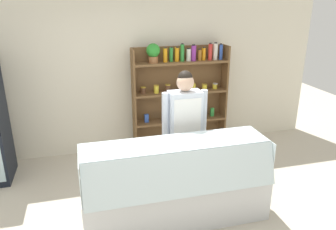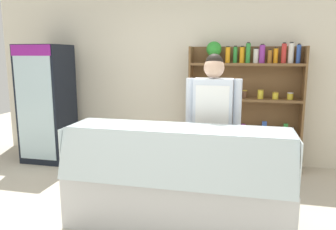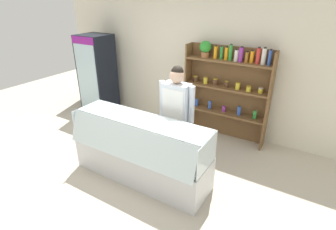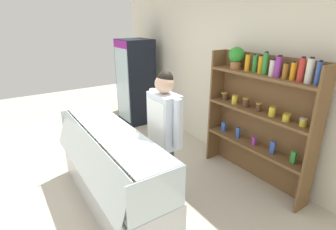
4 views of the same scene
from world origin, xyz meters
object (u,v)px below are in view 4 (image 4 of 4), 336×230
at_px(shelving_unit, 259,110).
at_px(shop_clerk, 164,128).
at_px(drinks_fridge, 136,82).
at_px(deli_display_case, 113,182).

height_order(shelving_unit, shop_clerk, shelving_unit).
distance_m(shelving_unit, shop_clerk, 1.39).
height_order(drinks_fridge, deli_display_case, drinks_fridge).
distance_m(shelving_unit, deli_display_case, 2.17).
relative_size(drinks_fridge, deli_display_case, 0.85).
bearing_deg(shelving_unit, drinks_fridge, -173.82).
relative_size(shelving_unit, deli_display_case, 0.86).
distance_m(drinks_fridge, shop_clerk, 2.92).
relative_size(deli_display_case, shop_clerk, 1.28).
relative_size(drinks_fridge, shelving_unit, 0.98).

